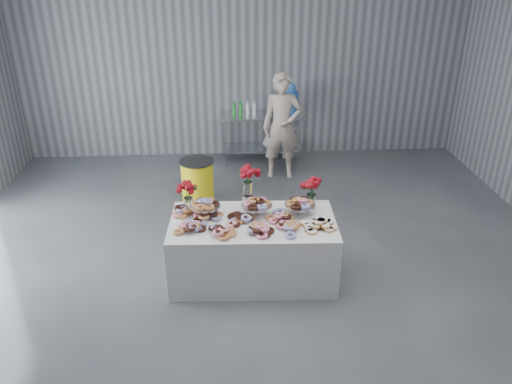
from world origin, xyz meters
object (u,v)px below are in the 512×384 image
person (282,126)px  water_jug (290,99)px  display_table (253,249)px  prep_table (262,128)px  trash_barrel (198,181)px

person → water_jug: bearing=77.4°
display_table → prep_table: prep_table is taller
prep_table → display_table: bearing=-95.8°
person → trash_barrel: bearing=-142.5°
person → prep_table: bearing=116.0°
water_jug → person: 0.79m
display_table → person: 3.04m
display_table → water_jug: bearing=76.6°
prep_table → trash_barrel: 1.98m
display_table → trash_barrel: display_table is taller
water_jug → trash_barrel: 2.42m
display_table → trash_barrel: bearing=110.1°
person → trash_barrel: size_ratio=2.61×
prep_table → person: size_ratio=0.84×
display_table → water_jug: size_ratio=3.43×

